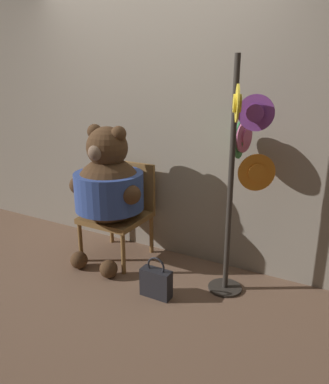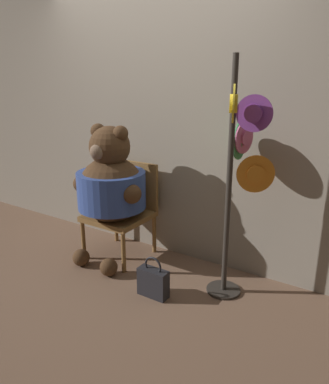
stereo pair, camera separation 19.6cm
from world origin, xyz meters
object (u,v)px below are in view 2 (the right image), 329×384
object	(u,v)px
teddy_bear	(111,185)
hat_display_rack	(239,166)
chair	(124,207)
handbag_on_ground	(153,282)

from	to	relation	value
teddy_bear	hat_display_rack	size ratio (longest dim) A/B	0.70
teddy_bear	hat_display_rack	distance (m)	1.23
chair	teddy_bear	world-z (taller)	teddy_bear
chair	handbag_on_ground	distance (m)	0.92
hat_display_rack	handbag_on_ground	size ratio (longest dim) A/B	5.35
teddy_bear	handbag_on_ground	bearing A→B (deg)	-25.16
chair	hat_display_rack	size ratio (longest dim) A/B	0.49
chair	hat_display_rack	xyz separation A→B (m)	(1.18, -0.08, 0.58)
handbag_on_ground	chair	bearing A→B (deg)	143.78
hat_display_rack	handbag_on_ground	world-z (taller)	hat_display_rack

